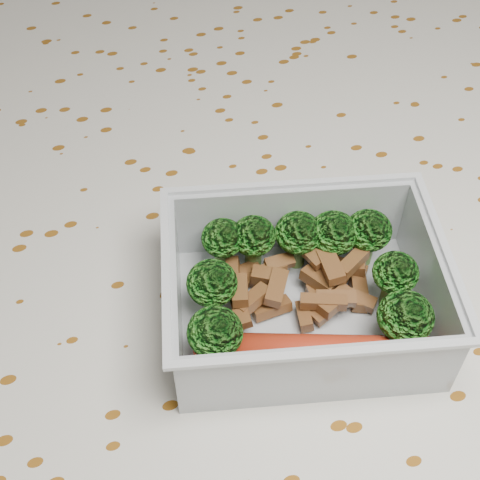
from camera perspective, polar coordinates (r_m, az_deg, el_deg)
name	(u,v)px	position (r m, az deg, el deg)	size (l,w,h in m)	color
dining_table	(246,342)	(0.52, 0.55, -8.71)	(1.40, 0.90, 0.75)	brown
tablecloth	(247,304)	(0.48, 0.59, -5.46)	(1.46, 0.96, 0.19)	silver
lunch_container	(303,298)	(0.41, 5.38, -4.96)	(0.19, 0.16, 0.06)	silver
broccoli_florets	(302,268)	(0.41, 5.34, -2.37)	(0.15, 0.12, 0.04)	#608C3F
meat_pile	(303,284)	(0.42, 5.38, -3.79)	(0.10, 0.06, 0.03)	brown
sausage	(318,352)	(0.40, 6.67, -9.51)	(0.14, 0.06, 0.02)	#B02C16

